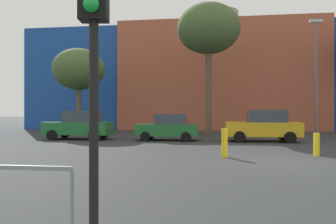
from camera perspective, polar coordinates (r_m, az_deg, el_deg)
The scene contains 11 objects.
ground_plane at distance 12.47m, azimuth 18.98°, elevation -8.14°, with size 200.00×200.00×0.00m, color #2D3033.
building_backdrop at distance 36.31m, azimuth 8.96°, elevation 5.57°, with size 39.80×10.56×12.58m.
parked_car_0 at distance 21.97m, azimuth -15.07°, elevation -2.23°, with size 4.21×2.06×1.82m.
parked_car_1 at distance 20.44m, azimuth 0.04°, elevation -2.64°, with size 3.80×1.87×1.64m.
parked_car_2 at distance 20.47m, azimuth 16.18°, elevation -2.32°, with size 4.33×2.12×1.87m.
traffic_light_near_left at distance 4.40m, azimuth -12.79°, elevation 13.77°, with size 0.39×0.38×3.83m.
bare_tree_0 at distance 25.66m, azimuth 7.02°, elevation 13.94°, with size 4.73×4.73×9.92m.
bare_tree_1 at distance 27.86m, azimuth -15.19°, elevation 7.10°, with size 4.19×4.19×6.91m.
bollard_yellow_1 at distance 13.10m, azimuth 9.76°, elevation -5.26°, with size 0.24×0.24×1.13m, color yellow.
bollard_yellow_2 at distance 14.65m, azimuth 24.32°, elevation -5.12°, with size 0.24×0.24×0.92m, color yellow.
street_lamp at distance 23.48m, azimuth 24.22°, elevation 6.45°, with size 0.80×0.24×7.75m.
Camera 1 is at (-2.40, -12.11, 1.77)m, focal length 35.22 mm.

